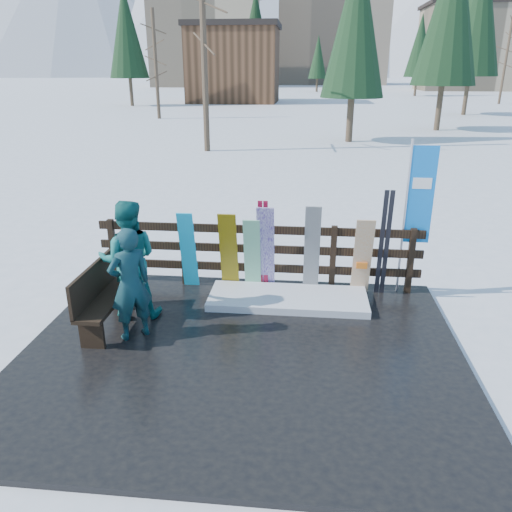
# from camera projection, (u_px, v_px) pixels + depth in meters

# --- Properties ---
(ground) EXTENTS (700.00, 700.00, 0.00)m
(ground) POSITION_uv_depth(u_px,v_px,m) (242.00, 356.00, 6.85)
(ground) COLOR white
(ground) RESTS_ON ground
(deck) EXTENTS (6.00, 5.00, 0.08)m
(deck) POSITION_uv_depth(u_px,v_px,m) (242.00, 353.00, 6.84)
(deck) COLOR black
(deck) RESTS_ON ground
(fence) EXTENTS (5.60, 0.10, 1.15)m
(fence) POSITION_uv_depth(u_px,v_px,m) (258.00, 251.00, 8.64)
(fence) COLOR black
(fence) RESTS_ON deck
(snow_patch) EXTENTS (2.60, 1.00, 0.12)m
(snow_patch) POSITION_uv_depth(u_px,v_px,m) (288.00, 299.00, 8.24)
(snow_patch) COLOR white
(snow_patch) RESTS_ON deck
(bench) EXTENTS (0.41, 1.50, 0.97)m
(bench) POSITION_uv_depth(u_px,v_px,m) (101.00, 295.00, 7.29)
(bench) COLOR black
(bench) RESTS_ON deck
(snowboard_0) EXTENTS (0.27, 0.34, 1.41)m
(snowboard_0) POSITION_uv_depth(u_px,v_px,m) (188.00, 250.00, 8.53)
(snowboard_0) COLOR #13B9ED
(snowboard_0) RESTS_ON deck
(snowboard_1) EXTENTS (0.28, 0.35, 1.33)m
(snowboard_1) POSITION_uv_depth(u_px,v_px,m) (252.00, 255.00, 8.44)
(snowboard_1) COLOR silver
(snowboard_1) RESTS_ON deck
(snowboard_2) EXTENTS (0.30, 0.37, 1.42)m
(snowboard_2) POSITION_uv_depth(u_px,v_px,m) (229.00, 252.00, 8.46)
(snowboard_2) COLOR #F3C004
(snowboard_2) RESTS_ON deck
(snowboard_3) EXTENTS (0.29, 0.43, 1.55)m
(snowboard_3) POSITION_uv_depth(u_px,v_px,m) (266.00, 249.00, 8.38)
(snowboard_3) COLOR white
(snowboard_3) RESTS_ON deck
(snowboard_4) EXTENTS (0.26, 0.30, 1.58)m
(snowboard_4) POSITION_uv_depth(u_px,v_px,m) (312.00, 250.00, 8.30)
(snowboard_4) COLOR black
(snowboard_4) RESTS_ON deck
(snowboard_5) EXTENTS (0.30, 0.34, 1.38)m
(snowboard_5) POSITION_uv_depth(u_px,v_px,m) (362.00, 257.00, 8.26)
(snowboard_5) COLOR silver
(snowboard_5) RESTS_ON deck
(ski_pair_a) EXTENTS (0.17, 0.21, 1.62)m
(ski_pair_a) POSITION_uv_depth(u_px,v_px,m) (263.00, 246.00, 8.44)
(ski_pair_a) COLOR maroon
(ski_pair_a) RESTS_ON deck
(ski_pair_b) EXTENTS (0.17, 0.20, 1.84)m
(ski_pair_b) POSITION_uv_depth(u_px,v_px,m) (384.00, 244.00, 8.21)
(ski_pair_b) COLOR black
(ski_pair_b) RESTS_ON deck
(rental_flag) EXTENTS (0.45, 0.04, 2.60)m
(rental_flag) POSITION_uv_depth(u_px,v_px,m) (417.00, 201.00, 8.11)
(rental_flag) COLOR silver
(rental_flag) RESTS_ON deck
(person_front) EXTENTS (0.71, 0.68, 1.64)m
(person_front) POSITION_uv_depth(u_px,v_px,m) (130.00, 284.00, 6.92)
(person_front) COLOR #185146
(person_front) RESTS_ON deck
(person_back) EXTENTS (1.03, 0.88, 1.84)m
(person_back) POSITION_uv_depth(u_px,v_px,m) (129.00, 260.00, 7.51)
(person_back) COLOR #166966
(person_back) RESTS_ON deck
(resort_buildings) EXTENTS (73.00, 87.60, 22.60)m
(resort_buildings) POSITION_uv_depth(u_px,v_px,m) (312.00, 40.00, 110.77)
(resort_buildings) COLOR tan
(resort_buildings) RESTS_ON ground
(trees) EXTENTS (42.15, 68.69, 12.51)m
(trees) POSITION_uv_depth(u_px,v_px,m) (331.00, 49.00, 50.37)
(trees) COLOR #382B1E
(trees) RESTS_ON ground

